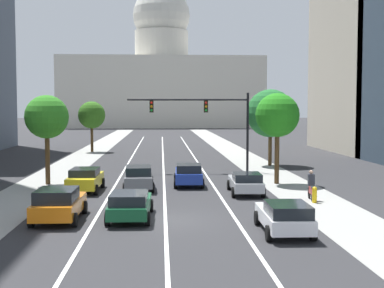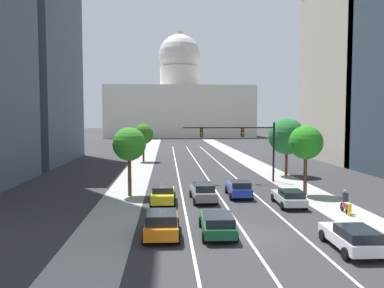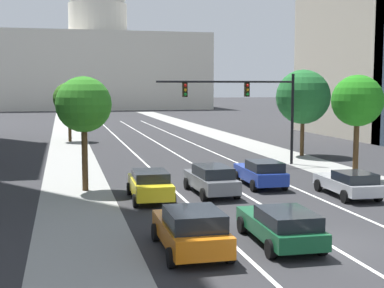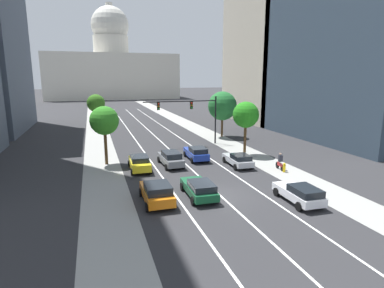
{
  "view_description": "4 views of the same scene",
  "coord_description": "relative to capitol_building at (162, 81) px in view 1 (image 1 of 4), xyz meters",
  "views": [
    {
      "loc": [
        -0.18,
        -24.79,
        5.27
      ],
      "look_at": [
        2.45,
        20.79,
        2.12
      ],
      "focal_mm": 50.04,
      "sensor_mm": 36.0,
      "label": 1
    },
    {
      "loc": [
        -4.6,
        -21.96,
        6.91
      ],
      "look_at": [
        -1.78,
        21.32,
        3.95
      ],
      "focal_mm": 35.88,
      "sensor_mm": 36.0,
      "label": 2
    },
    {
      "loc": [
        -9.04,
        -17.26,
        5.57
      ],
      "look_at": [
        -1.06,
        16.03,
        1.91
      ],
      "focal_mm": 50.81,
      "sensor_mm": 36.0,
      "label": 3
    },
    {
      "loc": [
        -9.04,
        -21.61,
        8.98
      ],
      "look_at": [
        0.71,
        9.52,
        2.11
      ],
      "focal_mm": 29.88,
      "sensor_mm": 36.0,
      "label": 4
    }
  ],
  "objects": [
    {
      "name": "capitol_building",
      "position": [
        0.0,
        0.0,
        0.0
      ],
      "size": [
        52.23,
        23.29,
        38.2
      ],
      "color": "beige",
      "rests_on": "ground"
    },
    {
      "name": "street_tree_far_right",
      "position": [
        7.75,
        -107.7,
        -7.67
      ],
      "size": [
        3.01,
        3.01,
        6.23
      ],
      "color": "#51381E",
      "rests_on": "ground"
    },
    {
      "name": "car_silver",
      "position": [
        4.93,
        -111.93,
        -11.65
      ],
      "size": [
        2.08,
        4.47,
        1.35
      ],
      "rotation": [
        0.0,
        0.0,
        1.53
      ],
      "color": "#B2B5BA",
      "rests_on": "ground"
    },
    {
      "name": "traffic_signal_mast",
      "position": [
        3.63,
        -100.51,
        -7.69
      ],
      "size": [
        9.89,
        0.39,
        6.44
      ],
      "color": "black",
      "rests_on": "ground"
    },
    {
      "name": "car_orange",
      "position": [
        -4.94,
        -119.07,
        -11.55
      ],
      "size": [
        2.12,
        4.4,
        1.56
      ],
      "rotation": [
        0.0,
        0.0,
        1.56
      ],
      "color": "orange",
      "rests_on": "ground"
    },
    {
      "name": "car_green",
      "position": [
        -1.65,
        -118.94,
        -11.64
      ],
      "size": [
        2.1,
        4.66,
        1.36
      ],
      "rotation": [
        0.0,
        0.0,
        1.54
      ],
      "color": "#14512D",
      "rests_on": "ground"
    },
    {
      "name": "cyclist",
      "position": [
        8.25,
        -114.4,
        -11.51
      ],
      "size": [
        0.39,
        1.7,
        1.72
      ],
      "rotation": [
        0.0,
        0.0,
        1.47
      ],
      "color": "black",
      "rests_on": "ground"
    },
    {
      "name": "lane_stripe_center",
      "position": [
        0.0,
        -94.06,
        -12.35
      ],
      "size": [
        0.16,
        90.0,
        0.01
      ],
      "primitive_type": "cube",
      "color": "white",
      "rests_on": "ground"
    },
    {
      "name": "ground_plane",
      "position": [
        0.0,
        -79.06,
        -12.36
      ],
      "size": [
        400.0,
        400.0,
        0.0
      ],
      "primitive_type": "plane",
      "color": "#2B2B2D"
    },
    {
      "name": "street_tree_near_left",
      "position": [
        -7.92,
        -107.13,
        -7.79
      ],
      "size": [
        2.96,
        2.96,
        6.09
      ],
      "color": "#51381E",
      "rests_on": "ground"
    },
    {
      "name": "lane_stripe_left",
      "position": [
        -3.29,
        -94.06,
        -12.35
      ],
      "size": [
        0.16,
        90.0,
        0.01
      ],
      "primitive_type": "cube",
      "color": "white",
      "rests_on": "ground"
    },
    {
      "name": "car_yellow",
      "position": [
        -4.94,
        -110.39,
        -11.58
      ],
      "size": [
        2.06,
        4.4,
        1.47
      ],
      "rotation": [
        0.0,
        0.0,
        1.55
      ],
      "color": "yellow",
      "rests_on": "ground"
    },
    {
      "name": "street_tree_mid_left",
      "position": [
        -8.32,
        -80.55,
        -8.03
      ],
      "size": [
        3.19,
        3.19,
        5.95
      ],
      "color": "#51381E",
      "rests_on": "ground"
    },
    {
      "name": "sidewalk_right",
      "position": [
        8.42,
        -84.06,
        -12.35
      ],
      "size": [
        3.67,
        130.0,
        0.01
      ],
      "primitive_type": "cube",
      "color": "gray",
      "rests_on": "ground"
    },
    {
      "name": "lane_stripe_right",
      "position": [
        3.29,
        -94.06,
        -12.35
      ],
      "size": [
        0.16,
        90.0,
        0.01
      ],
      "primitive_type": "cube",
      "color": "white",
      "rests_on": "ground"
    },
    {
      "name": "car_blue",
      "position": [
        1.64,
        -108.21,
        -11.58
      ],
      "size": [
        2.07,
        4.56,
        1.5
      ],
      "rotation": [
        0.0,
        0.0,
        1.54
      ],
      "color": "#1E389E",
      "rests_on": "ground"
    },
    {
      "name": "car_white",
      "position": [
        4.93,
        -122.16,
        -11.62
      ],
      "size": [
        2.06,
        4.36,
        1.39
      ],
      "rotation": [
        0.0,
        0.0,
        1.55
      ],
      "color": "silver",
      "rests_on": "ground"
    },
    {
      "name": "sidewalk_left",
      "position": [
        -8.42,
        -84.06,
        -12.35
      ],
      "size": [
        3.67,
        130.0,
        0.01
      ],
      "primitive_type": "cube",
      "color": "gray",
      "rests_on": "ground"
    },
    {
      "name": "car_gray",
      "position": [
        -1.64,
        -109.71,
        -11.56
      ],
      "size": [
        2.06,
        4.69,
        1.52
      ],
      "rotation": [
        0.0,
        0.0,
        1.61
      ],
      "color": "slate",
      "rests_on": "ground"
    },
    {
      "name": "fire_hydrant",
      "position": [
        8.23,
        -115.17,
        -11.9
      ],
      "size": [
        0.26,
        0.35,
        0.91
      ],
      "color": "yellow",
      "rests_on": "ground"
    },
    {
      "name": "street_tree_mid_right",
      "position": [
        9.61,
        -96.34,
        -7.65
      ],
      "size": [
        4.32,
        4.32,
        6.88
      ],
      "color": "#51381E",
      "rests_on": "ground"
    }
  ]
}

